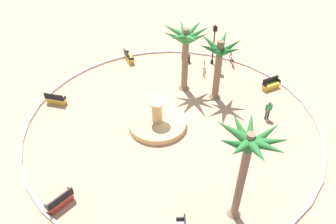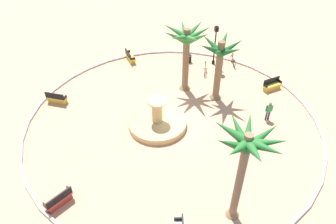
{
  "view_description": "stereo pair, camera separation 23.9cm",
  "coord_description": "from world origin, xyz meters",
  "px_view_note": "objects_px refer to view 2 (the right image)",
  "views": [
    {
      "loc": [
        4.28,
        17.48,
        15.4
      ],
      "look_at": [
        0.35,
        0.07,
        1.0
      ],
      "focal_mm": 34.41,
      "sensor_mm": 36.0,
      "label": 1
    },
    {
      "loc": [
        4.05,
        17.53,
        15.4
      ],
      "look_at": [
        0.35,
        0.07,
        1.0
      ],
      "focal_mm": 34.41,
      "sensor_mm": 36.0,
      "label": 2
    }
  ],
  "objects_px": {
    "palm_tree_by_curb": "(246,151)",
    "bench_southwest": "(272,86)",
    "palm_tree_mid_plaza": "(220,58)",
    "person_cyclist_photo": "(221,65)",
    "trash_bin": "(189,58)",
    "bicycle_by_lamppost": "(233,61)",
    "bicycle_red_frame": "(205,69)",
    "bench_east": "(130,58)",
    "palm_tree_near_fountain": "(187,44)",
    "person_cyclist_helmet": "(184,59)",
    "lamppost": "(215,42)",
    "bench_southeast": "(59,200)",
    "fountain": "(157,122)",
    "bench_north": "(57,99)",
    "person_pedestrian_stroll": "(269,110)"
  },
  "relations": [
    {
      "from": "bench_southeast",
      "to": "person_cyclist_helmet",
      "type": "distance_m",
      "value": 16.6
    },
    {
      "from": "fountain",
      "to": "bicycle_red_frame",
      "type": "relative_size",
      "value": 2.56
    },
    {
      "from": "palm_tree_by_curb",
      "to": "bench_southwest",
      "type": "distance_m",
      "value": 13.8
    },
    {
      "from": "bicycle_by_lamppost",
      "to": "person_cyclist_photo",
      "type": "relative_size",
      "value": 1.07
    },
    {
      "from": "trash_bin",
      "to": "bicycle_by_lamppost",
      "type": "xyz_separation_m",
      "value": [
        -3.85,
        1.27,
        -0.0
      ]
    },
    {
      "from": "fountain",
      "to": "bench_east",
      "type": "distance_m",
      "value": 9.75
    },
    {
      "from": "palm_tree_mid_plaza",
      "to": "trash_bin",
      "type": "relative_size",
      "value": 7.11
    },
    {
      "from": "bench_southwest",
      "to": "lamppost",
      "type": "xyz_separation_m",
      "value": [
        3.43,
        -5.04,
        1.9
      ]
    },
    {
      "from": "bench_southeast",
      "to": "person_cyclist_helmet",
      "type": "xyz_separation_m",
      "value": [
        -10.41,
        -12.91,
        0.58
      ]
    },
    {
      "from": "bench_east",
      "to": "lamppost",
      "type": "height_order",
      "value": "lamppost"
    },
    {
      "from": "bench_north",
      "to": "palm_tree_mid_plaza",
      "type": "bearing_deg",
      "value": 171.14
    },
    {
      "from": "lamppost",
      "to": "bicycle_by_lamppost",
      "type": "relative_size",
      "value": 2.24
    },
    {
      "from": "palm_tree_mid_plaza",
      "to": "bench_southwest",
      "type": "relative_size",
      "value": 3.1
    },
    {
      "from": "palm_tree_near_fountain",
      "to": "bicycle_by_lamppost",
      "type": "distance_m",
      "value": 7.12
    },
    {
      "from": "fountain",
      "to": "person_pedestrian_stroll",
      "type": "xyz_separation_m",
      "value": [
        -8.03,
        1.04,
        0.57
      ]
    },
    {
      "from": "bicycle_by_lamppost",
      "to": "person_pedestrian_stroll",
      "type": "bearing_deg",
      "value": 87.06
    },
    {
      "from": "palm_tree_near_fountain",
      "to": "bench_southwest",
      "type": "relative_size",
      "value": 3.33
    },
    {
      "from": "bench_southwest",
      "to": "bicycle_by_lamppost",
      "type": "distance_m",
      "value": 4.83
    },
    {
      "from": "palm_tree_near_fountain",
      "to": "person_cyclist_helmet",
      "type": "height_order",
      "value": "palm_tree_near_fountain"
    },
    {
      "from": "bench_east",
      "to": "bench_southwest",
      "type": "xyz_separation_m",
      "value": [
        -10.96,
        7.18,
        0.0
      ]
    },
    {
      "from": "bicycle_red_frame",
      "to": "person_cyclist_photo",
      "type": "xyz_separation_m",
      "value": [
        -1.3,
        0.48,
        0.51
      ]
    },
    {
      "from": "bench_southeast",
      "to": "bicycle_red_frame",
      "type": "bearing_deg",
      "value": -136.0
    },
    {
      "from": "bicycle_red_frame",
      "to": "bench_north",
      "type": "bearing_deg",
      "value": 8.12
    },
    {
      "from": "bench_east",
      "to": "person_cyclist_photo",
      "type": "height_order",
      "value": "person_cyclist_photo"
    },
    {
      "from": "bicycle_red_frame",
      "to": "person_cyclist_photo",
      "type": "relative_size",
      "value": 1.03
    },
    {
      "from": "bench_north",
      "to": "person_cyclist_photo",
      "type": "height_order",
      "value": "person_cyclist_photo"
    },
    {
      "from": "palm_tree_by_curb",
      "to": "bicycle_red_frame",
      "type": "height_order",
      "value": "palm_tree_by_curb"
    },
    {
      "from": "palm_tree_mid_plaza",
      "to": "bench_north",
      "type": "bearing_deg",
      "value": -8.86
    },
    {
      "from": "lamppost",
      "to": "palm_tree_by_curb",
      "type": "bearing_deg",
      "value": 75.52
    },
    {
      "from": "palm_tree_mid_plaza",
      "to": "person_pedestrian_stroll",
      "type": "xyz_separation_m",
      "value": [
        -2.83,
        3.45,
        -2.7
      ]
    },
    {
      "from": "palm_tree_by_curb",
      "to": "person_pedestrian_stroll",
      "type": "bearing_deg",
      "value": -127.2
    },
    {
      "from": "lamppost",
      "to": "person_pedestrian_stroll",
      "type": "relative_size",
      "value": 2.39
    },
    {
      "from": "fountain",
      "to": "bench_southwest",
      "type": "relative_size",
      "value": 2.51
    },
    {
      "from": "bench_southeast",
      "to": "trash_bin",
      "type": "bearing_deg",
      "value": -129.01
    },
    {
      "from": "palm_tree_near_fountain",
      "to": "palm_tree_by_curb",
      "type": "distance_m",
      "value": 12.33
    },
    {
      "from": "bench_east",
      "to": "person_cyclist_photo",
      "type": "distance_m",
      "value": 8.61
    },
    {
      "from": "palm_tree_mid_plaza",
      "to": "person_cyclist_photo",
      "type": "bearing_deg",
      "value": -115.67
    },
    {
      "from": "fountain",
      "to": "lamppost",
      "type": "relative_size",
      "value": 1.1
    },
    {
      "from": "bicycle_red_frame",
      "to": "lamppost",
      "type": "bearing_deg",
      "value": -131.4
    },
    {
      "from": "lamppost",
      "to": "person_pedestrian_stroll",
      "type": "distance_m",
      "value": 8.82
    },
    {
      "from": "palm_tree_mid_plaza",
      "to": "bench_southwest",
      "type": "xyz_separation_m",
      "value": [
        -4.94,
        -0.12,
        -3.25
      ]
    },
    {
      "from": "palm_tree_near_fountain",
      "to": "bicycle_red_frame",
      "type": "height_order",
      "value": "palm_tree_near_fountain"
    },
    {
      "from": "palm_tree_by_curb",
      "to": "bicycle_by_lamppost",
      "type": "relative_size",
      "value": 3.63
    },
    {
      "from": "bench_southwest",
      "to": "bicycle_red_frame",
      "type": "distance_m",
      "value": 5.92
    },
    {
      "from": "person_cyclist_photo",
      "to": "person_pedestrian_stroll",
      "type": "height_order",
      "value": "person_pedestrian_stroll"
    },
    {
      "from": "palm_tree_mid_plaza",
      "to": "palm_tree_by_curb",
      "type": "bearing_deg",
      "value": 76.41
    },
    {
      "from": "palm_tree_by_curb",
      "to": "person_pedestrian_stroll",
      "type": "xyz_separation_m",
      "value": [
        -5.37,
        -7.08,
        -4.04
      ]
    },
    {
      "from": "person_cyclist_photo",
      "to": "trash_bin",
      "type": "bearing_deg",
      "value": -50.4
    },
    {
      "from": "bench_east",
      "to": "person_cyclist_photo",
      "type": "xyz_separation_m",
      "value": [
        -7.59,
        4.03,
        0.54
      ]
    },
    {
      "from": "bench_east",
      "to": "person_cyclist_helmet",
      "type": "relative_size",
      "value": 1.01
    }
  ]
}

